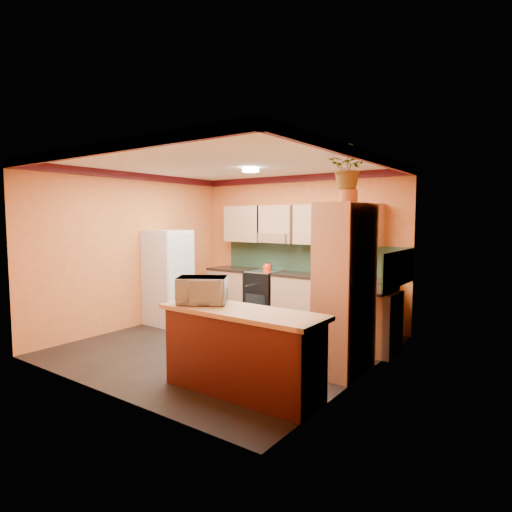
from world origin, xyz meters
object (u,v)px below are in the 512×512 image
Objects in this scene: base_cabinets_back at (292,299)px; breakfast_bar at (242,354)px; pantry at (345,288)px; microwave at (202,290)px; stove at (264,295)px; fridge at (168,277)px.

breakfast_bar is at bearing -68.97° from base_cabinets_back.
microwave is (-1.21, -1.27, 0.04)m from pantry.
stove is at bearing -180.00° from base_cabinets_back.
fridge reaches higher than base_cabinets_back.
breakfast_bar is 0.86m from microwave.
microwave is (1.21, -3.01, 0.63)m from stove.
microwave reaches higher than breakfast_bar.
pantry is at bearing -44.22° from base_cabinets_back.
fridge is (-1.81, -1.34, 0.41)m from base_cabinets_back.
microwave reaches higher than base_cabinets_back.
microwave is at bearing -133.49° from pantry.
fridge is at bearing 173.62° from pantry.
microwave is at bearing -34.99° from fridge.
stove is at bearing 144.20° from pantry.
base_cabinets_back and breakfast_bar have the same top height.
pantry is at bearing -35.80° from stove.
base_cabinets_back is 2.29m from fridge.
fridge is at bearing -143.49° from base_cabinets_back.
pantry is at bearing 13.22° from microwave.
breakfast_bar is 3.21× the size of microwave.
stove reaches higher than breakfast_bar.
pantry reaches higher than fridge.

